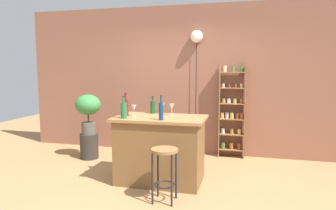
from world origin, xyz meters
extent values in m
plane|color=#A37A4C|center=(0.00, 0.00, 0.00)|extent=(12.00, 12.00, 0.00)
cube|color=#8C5642|center=(0.00, 1.95, 1.40)|extent=(6.40, 0.10, 2.80)
cube|color=brown|center=(0.00, 0.30, 0.45)|extent=(1.18, 0.71, 0.90)
cube|color=#9E7042|center=(0.00, 0.30, 0.92)|extent=(1.28, 0.77, 0.04)
cylinder|color=black|center=(0.12, -0.46, 0.31)|extent=(0.02, 0.02, 0.63)
cylinder|color=black|center=(0.35, -0.46, 0.31)|extent=(0.02, 0.02, 0.63)
cylinder|color=black|center=(0.12, -0.22, 0.31)|extent=(0.02, 0.02, 0.63)
cylinder|color=black|center=(0.35, -0.22, 0.31)|extent=(0.02, 0.02, 0.63)
torus|color=black|center=(0.23, -0.34, 0.21)|extent=(0.25, 0.25, 0.02)
cylinder|color=olive|center=(0.23, -0.34, 0.65)|extent=(0.33, 0.33, 0.03)
cube|color=olive|center=(0.71, 1.80, 0.85)|extent=(0.02, 0.16, 1.70)
cube|color=olive|center=(1.16, 1.80, 0.85)|extent=(0.02, 0.16, 1.70)
cube|color=olive|center=(0.93, 1.80, 0.14)|extent=(0.43, 0.16, 0.02)
cylinder|color=#4C7033|center=(0.79, 1.79, 0.21)|extent=(0.07, 0.07, 0.12)
cylinder|color=#994C23|center=(0.93, 1.80, 0.21)|extent=(0.07, 0.07, 0.12)
cylinder|color=brown|center=(1.08, 1.79, 0.21)|extent=(0.07, 0.07, 0.12)
cube|color=olive|center=(0.93, 1.80, 0.42)|extent=(0.43, 0.16, 0.02)
cylinder|color=silver|center=(0.78, 1.80, 0.48)|extent=(0.06, 0.06, 0.09)
cylinder|color=#AD7A38|center=(0.94, 1.80, 0.48)|extent=(0.06, 0.06, 0.09)
cylinder|color=gold|center=(1.07, 1.80, 0.48)|extent=(0.06, 0.06, 0.09)
cube|color=olive|center=(0.93, 1.80, 0.71)|extent=(0.43, 0.16, 0.02)
cylinder|color=gold|center=(0.76, 1.80, 0.77)|extent=(0.07, 0.07, 0.11)
cylinder|color=silver|center=(0.85, 1.81, 0.77)|extent=(0.07, 0.07, 0.11)
cylinder|color=gold|center=(0.93, 1.79, 0.77)|extent=(0.07, 0.07, 0.11)
cylinder|color=brown|center=(1.03, 1.79, 0.77)|extent=(0.07, 0.07, 0.11)
cylinder|color=#994C23|center=(1.11, 1.79, 0.77)|extent=(0.07, 0.07, 0.11)
cube|color=olive|center=(0.93, 1.80, 0.99)|extent=(0.43, 0.16, 0.02)
cylinder|color=#AD7A38|center=(0.78, 1.80, 1.04)|extent=(0.07, 0.07, 0.08)
cylinder|color=silver|center=(0.87, 1.80, 1.04)|extent=(0.07, 0.07, 0.08)
cylinder|color=gold|center=(0.98, 1.81, 1.04)|extent=(0.07, 0.07, 0.08)
cylinder|color=#994C23|center=(1.09, 1.80, 1.04)|extent=(0.07, 0.07, 0.08)
cube|color=olive|center=(0.93, 1.80, 1.27)|extent=(0.43, 0.16, 0.02)
cylinder|color=silver|center=(0.77, 1.80, 1.32)|extent=(0.05, 0.05, 0.07)
cylinder|color=brown|center=(0.87, 1.80, 1.32)|extent=(0.05, 0.05, 0.07)
cylinder|color=brown|center=(0.98, 1.79, 1.32)|extent=(0.05, 0.05, 0.07)
cylinder|color=beige|center=(1.09, 1.81, 1.32)|extent=(0.05, 0.05, 0.07)
cube|color=olive|center=(0.93, 1.80, 1.56)|extent=(0.43, 0.16, 0.02)
cylinder|color=beige|center=(0.79, 1.81, 1.62)|extent=(0.06, 0.06, 0.11)
cylinder|color=#4C7033|center=(0.93, 1.81, 1.62)|extent=(0.06, 0.06, 0.11)
cylinder|color=#4C7033|center=(1.09, 1.81, 1.62)|extent=(0.06, 0.06, 0.11)
cylinder|color=#2D2823|center=(-1.56, 1.08, 0.22)|extent=(0.33, 0.33, 0.45)
cylinder|color=#514C47|center=(-1.56, 1.08, 0.55)|extent=(0.25, 0.25, 0.21)
cylinder|color=brown|center=(-1.56, 1.08, 0.74)|extent=(0.03, 0.03, 0.16)
ellipsoid|color=#387F3D|center=(-1.56, 1.08, 0.98)|extent=(0.46, 0.41, 0.37)
cylinder|color=#236638|center=(-0.45, 0.05, 1.05)|extent=(0.08, 0.08, 0.21)
cylinder|color=#236638|center=(-0.45, 0.05, 1.20)|extent=(0.03, 0.03, 0.08)
cylinder|color=black|center=(-0.45, 0.05, 1.24)|extent=(0.03, 0.03, 0.01)
cylinder|color=maroon|center=(-0.51, 0.27, 1.06)|extent=(0.08, 0.08, 0.23)
cylinder|color=maroon|center=(-0.51, 0.27, 1.22)|extent=(0.03, 0.03, 0.09)
cylinder|color=black|center=(-0.51, 0.27, 1.27)|extent=(0.03, 0.03, 0.01)
cylinder|color=navy|center=(0.09, 0.04, 1.06)|extent=(0.06, 0.06, 0.23)
cylinder|color=navy|center=(0.09, 0.04, 1.22)|extent=(0.02, 0.02, 0.09)
cylinder|color=black|center=(0.09, 0.04, 1.27)|extent=(0.03, 0.03, 0.01)
cylinder|color=#194C23|center=(-0.20, 0.61, 1.03)|extent=(0.08, 0.08, 0.18)
cylinder|color=#194C23|center=(-0.20, 0.61, 1.16)|extent=(0.03, 0.03, 0.07)
cylinder|color=black|center=(-0.20, 0.61, 1.20)|extent=(0.03, 0.03, 0.01)
cylinder|color=silver|center=(-0.05, 0.59, 0.95)|extent=(0.06, 0.06, 0.00)
cylinder|color=silver|center=(-0.05, 0.59, 0.99)|extent=(0.01, 0.01, 0.07)
cone|color=silver|center=(-0.05, 0.59, 1.07)|extent=(0.07, 0.07, 0.08)
cylinder|color=silver|center=(0.11, 0.53, 0.95)|extent=(0.06, 0.06, 0.00)
cylinder|color=silver|center=(0.11, 0.53, 0.99)|extent=(0.01, 0.01, 0.07)
cone|color=silver|center=(0.11, 0.53, 1.07)|extent=(0.07, 0.07, 0.08)
cylinder|color=silver|center=(-0.38, 0.26, 0.95)|extent=(0.06, 0.06, 0.00)
cylinder|color=silver|center=(-0.38, 0.26, 0.99)|extent=(0.01, 0.01, 0.07)
cone|color=silver|center=(-0.38, 0.26, 1.07)|extent=(0.07, 0.07, 0.08)
cylinder|color=black|center=(0.26, 1.84, 1.10)|extent=(0.01, 0.01, 2.21)
sphere|color=white|center=(0.26, 1.84, 2.21)|extent=(0.23, 0.23, 0.23)
camera|label=1|loc=(1.17, -3.83, 1.63)|focal=32.81mm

